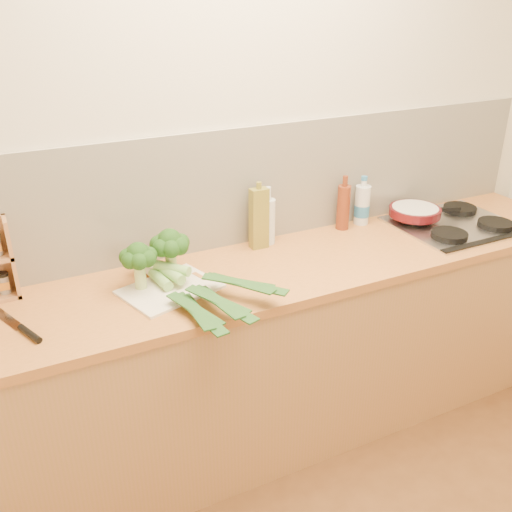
{
  "coord_description": "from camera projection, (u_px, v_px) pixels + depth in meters",
  "views": [
    {
      "loc": [
        -1.05,
        -0.73,
        1.99
      ],
      "look_at": [
        -0.14,
        1.1,
        1.02
      ],
      "focal_mm": 40.0,
      "sensor_mm": 36.0,
      "label": 1
    }
  ],
  "objects": [
    {
      "name": "chefs_knife",
      "position": [
        24.0,
        330.0,
        1.98
      ],
      "size": [
        0.15,
        0.31,
        0.02
      ],
      "rotation": [
        0.0,
        0.0,
        0.38
      ],
      "color": "silver",
      "rests_on": "counter"
    },
    {
      "name": "gas_hob",
      "position": [
        455.0,
        223.0,
        2.85
      ],
      "size": [
        0.58,
        0.5,
        0.04
      ],
      "color": "silver",
      "rests_on": "counter"
    },
    {
      "name": "water_bottle",
      "position": [
        362.0,
        206.0,
        2.85
      ],
      "size": [
        0.08,
        0.08,
        0.23
      ],
      "color": "silver",
      "rests_on": "counter"
    },
    {
      "name": "chopping_board",
      "position": [
        170.0,
        289.0,
        2.25
      ],
      "size": [
        0.42,
        0.36,
        0.01
      ],
      "primitive_type": "cube",
      "rotation": [
        0.0,
        0.0,
        0.29
      ],
      "color": "white",
      "rests_on": "counter"
    },
    {
      "name": "leek_front",
      "position": [
        169.0,
        287.0,
        2.21
      ],
      "size": [
        0.15,
        0.67,
        0.04
      ],
      "rotation": [
        0.0,
        0.0,
        0.14
      ],
      "color": "white",
      "rests_on": "chopping_board"
    },
    {
      "name": "broccoli_right",
      "position": [
        170.0,
        245.0,
        2.29
      ],
      "size": [
        0.16,
        0.16,
        0.2
      ],
      "color": "#B0CA76",
      "rests_on": "chopping_board"
    },
    {
      "name": "oil_tin",
      "position": [
        259.0,
        218.0,
        2.57
      ],
      "size": [
        0.08,
        0.05,
        0.31
      ],
      "color": "olive",
      "rests_on": "counter"
    },
    {
      "name": "amber_bottle",
      "position": [
        343.0,
        207.0,
        2.78
      ],
      "size": [
        0.06,
        0.06,
        0.27
      ],
      "color": "maroon",
      "rests_on": "counter"
    },
    {
      "name": "broccoli_left",
      "position": [
        138.0,
        257.0,
        2.2
      ],
      "size": [
        0.15,
        0.15,
        0.19
      ],
      "color": "#B0CA76",
      "rests_on": "chopping_board"
    },
    {
      "name": "counter",
      "position": [
        274.0,
        353.0,
        2.64
      ],
      "size": [
        3.2,
        0.62,
        0.9
      ],
      "color": "#AC7647",
      "rests_on": "ground"
    },
    {
      "name": "leek_back",
      "position": [
        188.0,
        272.0,
        2.25
      ],
      "size": [
        0.47,
        0.57,
        0.04
      ],
      "rotation": [
        0.0,
        0.0,
        0.68
      ],
      "color": "white",
      "rests_on": "chopping_board"
    },
    {
      "name": "room_shell",
      "position": [
        246.0,
        187.0,
        2.57
      ],
      "size": [
        3.5,
        3.5,
        3.5
      ],
      "color": "beige",
      "rests_on": "ground"
    },
    {
      "name": "glass_bottle",
      "position": [
        268.0,
        220.0,
        2.62
      ],
      "size": [
        0.07,
        0.07,
        0.27
      ],
      "color": "silver",
      "rests_on": "counter"
    },
    {
      "name": "skillet",
      "position": [
        415.0,
        211.0,
        2.87
      ],
      "size": [
        0.37,
        0.26,
        0.04
      ],
      "rotation": [
        0.0,
        0.0,
        -0.27
      ],
      "color": "#4F0D11",
      "rests_on": "gas_hob"
    },
    {
      "name": "leek_mid",
      "position": [
        181.0,
        280.0,
        2.22
      ],
      "size": [
        0.25,
        0.68,
        0.04
      ],
      "rotation": [
        0.0,
        0.0,
        0.29
      ],
      "color": "white",
      "rests_on": "chopping_board"
    }
  ]
}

